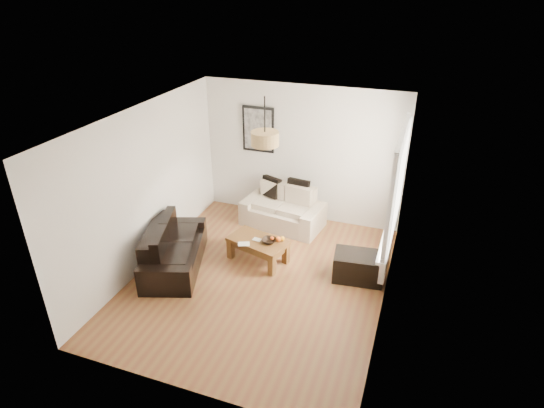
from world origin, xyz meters
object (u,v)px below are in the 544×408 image
(loveseat_cream, at_px, (283,208))
(sofa_leather, at_px, (174,247))
(coffee_table, at_px, (258,250))
(ottoman, at_px, (358,267))

(loveseat_cream, xyz_separation_m, sofa_leather, (-1.23, -1.89, -0.01))
(coffee_table, relative_size, ottoman, 1.27)
(sofa_leather, relative_size, coffee_table, 1.70)
(coffee_table, xyz_separation_m, ottoman, (1.66, 0.06, 0.02))
(loveseat_cream, relative_size, coffee_table, 1.53)
(sofa_leather, xyz_separation_m, ottoman, (2.88, 0.67, -0.14))
(loveseat_cream, height_order, sofa_leather, loveseat_cream)
(sofa_leather, distance_m, coffee_table, 1.37)
(sofa_leather, height_order, coffee_table, sofa_leather)
(sofa_leather, bearing_deg, ottoman, -95.65)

